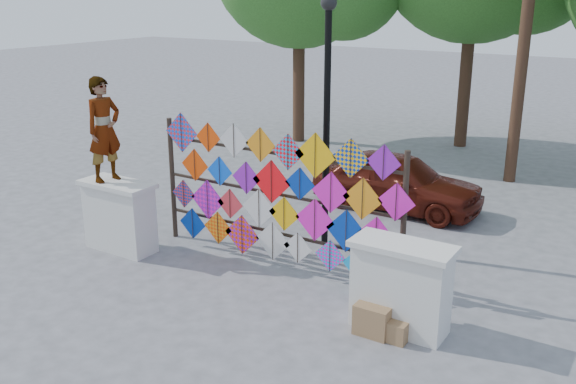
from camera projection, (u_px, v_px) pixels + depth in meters
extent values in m
plane|color=gray|center=(249.00, 279.00, 10.51)|extent=(80.00, 80.00, 0.00)
cube|color=silver|center=(120.00, 218.00, 11.53)|extent=(1.30, 0.55, 1.20)
cube|color=silver|center=(117.00, 184.00, 11.33)|extent=(1.40, 0.65, 0.08)
cube|color=silver|center=(401.00, 290.00, 8.80)|extent=(1.30, 0.55, 1.20)
cube|color=silver|center=(403.00, 246.00, 8.60)|extent=(1.40, 0.65, 0.08)
cylinder|color=black|center=(172.00, 179.00, 11.97)|extent=(0.09, 0.09, 2.30)
cylinder|color=black|center=(403.00, 225.00, 9.64)|extent=(0.09, 0.09, 2.30)
cube|color=black|center=(276.00, 233.00, 10.98)|extent=(4.60, 0.04, 0.04)
cube|color=black|center=(275.00, 194.00, 10.77)|extent=(4.60, 0.04, 0.04)
cube|color=black|center=(275.00, 153.00, 10.56)|extent=(4.60, 0.04, 0.04)
cube|color=red|center=(182.00, 132.00, 11.46)|extent=(0.73, 0.01, 0.73)
cube|color=black|center=(181.00, 133.00, 11.45)|extent=(0.01, 0.01, 0.71)
cube|color=#F24107|center=(208.00, 137.00, 11.16)|extent=(0.53, 0.01, 0.53)
cube|color=black|center=(208.00, 138.00, 11.15)|extent=(0.01, 0.01, 0.52)
cube|color=silver|center=(234.00, 140.00, 10.87)|extent=(0.61, 0.01, 0.61)
cube|color=black|center=(234.00, 141.00, 10.86)|extent=(0.01, 0.01, 0.60)
cube|color=orange|center=(260.00, 145.00, 10.60)|extent=(0.59, 0.01, 0.59)
cube|color=black|center=(260.00, 145.00, 10.59)|extent=(0.01, 0.01, 0.58)
cube|color=#FE0B12|center=(288.00, 152.00, 10.34)|extent=(0.61, 0.01, 0.61)
cube|color=black|center=(288.00, 152.00, 10.33)|extent=(0.01, 0.01, 0.60)
cube|color=#FEB30A|center=(315.00, 156.00, 10.08)|extent=(0.75, 0.01, 0.75)
cube|color=black|center=(315.00, 156.00, 10.08)|extent=(0.01, 0.01, 0.73)
cube|color=#062F9F|center=(351.00, 158.00, 9.76)|extent=(0.63, 0.01, 0.63)
cube|color=black|center=(350.00, 158.00, 9.75)|extent=(0.01, 0.01, 0.62)
cube|color=purple|center=(384.00, 163.00, 9.48)|extent=(0.56, 0.01, 0.56)
cube|color=black|center=(383.00, 163.00, 9.47)|extent=(0.01, 0.01, 0.55)
cube|color=#F24107|center=(195.00, 165.00, 11.44)|extent=(0.60, 0.01, 0.60)
cube|color=black|center=(194.00, 165.00, 11.43)|extent=(0.01, 0.01, 0.59)
cube|color=blue|center=(220.00, 171.00, 11.17)|extent=(0.54, 0.01, 0.54)
cube|color=black|center=(219.00, 171.00, 11.16)|extent=(0.01, 0.01, 0.53)
cube|color=purple|center=(246.00, 178.00, 10.89)|extent=(0.58, 0.01, 0.58)
cube|color=black|center=(246.00, 178.00, 10.88)|extent=(0.01, 0.01, 0.57)
cube|color=#FE0B12|center=(271.00, 182.00, 10.63)|extent=(0.75, 0.01, 0.75)
cube|color=black|center=(271.00, 182.00, 10.62)|extent=(0.01, 0.01, 0.74)
cube|color=#062F9F|center=(300.00, 184.00, 10.33)|extent=(0.55, 0.01, 0.55)
cube|color=black|center=(300.00, 184.00, 10.32)|extent=(0.01, 0.01, 0.54)
cube|color=#F316BB|center=(331.00, 193.00, 10.06)|extent=(0.68, 0.01, 0.68)
cube|color=black|center=(330.00, 193.00, 10.05)|extent=(0.01, 0.01, 0.67)
cube|color=orange|center=(363.00, 199.00, 9.79)|extent=(0.68, 0.01, 0.68)
cube|color=black|center=(362.00, 199.00, 9.78)|extent=(0.01, 0.01, 0.66)
cube|color=#F316BB|center=(396.00, 202.00, 9.49)|extent=(0.60, 0.01, 0.60)
cube|color=black|center=(396.00, 202.00, 9.48)|extent=(0.01, 0.01, 0.59)
cube|color=#062F9F|center=(184.00, 194.00, 11.71)|extent=(0.53, 0.01, 0.53)
cube|color=black|center=(183.00, 194.00, 11.70)|extent=(0.01, 0.01, 0.52)
cube|color=#F316BB|center=(208.00, 200.00, 11.44)|extent=(0.74, 0.01, 0.74)
cube|color=black|center=(207.00, 200.00, 11.43)|extent=(0.01, 0.01, 0.72)
cube|color=red|center=(230.00, 204.00, 11.18)|extent=(0.55, 0.01, 0.55)
cube|color=black|center=(230.00, 204.00, 11.17)|extent=(0.01, 0.01, 0.54)
cube|color=silver|center=(259.00, 208.00, 10.86)|extent=(0.69, 0.01, 0.69)
cube|color=black|center=(259.00, 208.00, 10.85)|extent=(0.01, 0.01, 0.67)
cube|color=#FEB30A|center=(284.00, 214.00, 10.61)|extent=(0.60, 0.01, 0.60)
cube|color=black|center=(284.00, 214.00, 10.60)|extent=(0.01, 0.01, 0.59)
cube|color=#F316BB|center=(315.00, 220.00, 10.31)|extent=(0.73, 0.01, 0.73)
cube|color=black|center=(314.00, 220.00, 10.30)|extent=(0.01, 0.01, 0.71)
cube|color=#062F9F|center=(346.00, 231.00, 10.05)|extent=(0.71, 0.01, 0.71)
cube|color=black|center=(346.00, 231.00, 10.04)|extent=(0.01, 0.01, 0.70)
cube|color=#F316BB|center=(376.00, 237.00, 9.78)|extent=(0.65, 0.01, 0.65)
cube|color=black|center=(376.00, 237.00, 9.77)|extent=(0.01, 0.01, 0.64)
cube|color=#062F9F|center=(193.00, 223.00, 11.73)|extent=(0.60, 0.01, 0.60)
cube|color=black|center=(192.00, 224.00, 11.72)|extent=(0.01, 0.01, 0.58)
cube|color=#F24107|center=(218.00, 228.00, 11.43)|extent=(0.61, 0.01, 0.61)
cube|color=black|center=(218.00, 228.00, 11.42)|extent=(0.01, 0.01, 0.60)
cube|color=purple|center=(242.00, 235.00, 11.16)|extent=(0.73, 0.01, 0.73)
cube|color=black|center=(242.00, 235.00, 11.15)|extent=(0.01, 0.01, 0.72)
cube|color=silver|center=(273.00, 241.00, 10.83)|extent=(0.69, 0.01, 0.69)
cube|color=black|center=(272.00, 241.00, 10.82)|extent=(0.01, 0.01, 0.68)
cube|color=silver|center=(298.00, 248.00, 10.59)|extent=(0.54, 0.01, 0.54)
cube|color=black|center=(297.00, 248.00, 10.58)|extent=(0.01, 0.01, 0.53)
cube|color=#F316BB|center=(330.00, 256.00, 10.28)|extent=(0.55, 0.01, 0.55)
cube|color=black|center=(330.00, 256.00, 10.27)|extent=(0.01, 0.01, 0.54)
cube|color=#0D96DE|center=(362.00, 266.00, 10.01)|extent=(0.69, 0.01, 0.69)
cube|color=black|center=(362.00, 266.00, 10.00)|extent=(0.01, 0.01, 0.68)
cube|color=#F316BB|center=(391.00, 269.00, 9.75)|extent=(0.74, 0.01, 0.74)
cube|color=black|center=(390.00, 270.00, 9.74)|extent=(0.01, 0.01, 0.72)
cylinder|color=#4E2D21|center=(299.00, 79.00, 19.46)|extent=(0.36, 0.36, 3.85)
cylinder|color=#4E2D21|center=(465.00, 77.00, 18.76)|extent=(0.36, 0.36, 4.12)
cylinder|color=#4E2D21|center=(521.00, 68.00, 15.02)|extent=(0.28, 0.28, 5.50)
imported|color=#99999E|center=(104.00, 130.00, 11.14)|extent=(0.51, 0.71, 1.84)
imported|color=#4F160D|center=(397.00, 181.00, 13.69)|extent=(3.67, 1.51, 1.24)
cylinder|color=black|center=(326.00, 133.00, 11.33)|extent=(0.12, 0.12, 4.20)
sphere|color=black|center=(329.00, 2.00, 10.66)|extent=(0.28, 0.28, 0.28)
cube|color=olive|center=(375.00, 318.00, 8.81)|extent=(0.49, 0.44, 0.44)
cube|color=olive|center=(396.00, 330.00, 8.65)|extent=(0.34, 0.32, 0.29)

